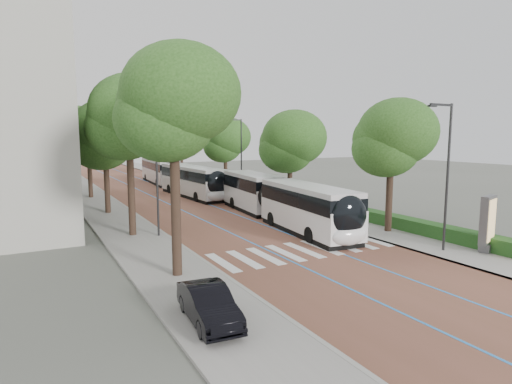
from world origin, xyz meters
The scene contains 20 objects.
ground centered at (0.00, 0.00, 0.00)m, with size 160.00×160.00×0.00m, color #51544C.
road centered at (0.00, 40.00, 0.01)m, with size 11.00×140.00×0.02m, color brown.
sidewalk_left centered at (-7.50, 40.00, 0.06)m, with size 4.00×140.00×0.12m, color gray.
sidewalk_right centered at (7.50, 40.00, 0.06)m, with size 4.00×140.00×0.12m, color gray.
kerb_left centered at (-5.60, 40.00, 0.06)m, with size 0.20×140.00×0.14m, color gray.
kerb_right centered at (5.60, 40.00, 0.06)m, with size 0.20×140.00×0.14m, color gray.
zebra_crossing centered at (0.20, 1.00, 0.03)m, with size 10.55×3.60×0.01m.
lane_line_left centered at (-1.60, 40.00, 0.02)m, with size 0.12×126.00×0.01m, color #297CCF.
lane_line_right centered at (1.60, 40.00, 0.02)m, with size 0.12×126.00×0.01m, color #297CCF.
hedge centered at (9.10, 0.00, 0.52)m, with size 1.20×14.00×0.80m, color #184518.
streetlight_near centered at (6.62, -3.00, 4.82)m, with size 1.82×0.20×8.00m.
streetlight_far centered at (6.62, 22.00, 4.82)m, with size 1.82×0.20×8.00m.
lamp_post_left centered at (-6.10, 8.00, 4.12)m, with size 0.14×0.14×8.00m, color #28292B.
trees_left centered at (-7.50, 25.48, 6.79)m, with size 5.88×60.38×9.86m.
trees_right centered at (7.70, 23.89, 5.90)m, with size 5.99×47.56×8.83m.
lead_bus centered at (3.20, 8.17, 1.63)m, with size 4.20×18.55×3.20m.
bus_queued_0 centered at (2.15, 23.74, 1.62)m, with size 3.22×12.52×3.20m.
bus_queued_1 centered at (2.64, 37.88, 1.62)m, with size 3.24×12.52×3.20m.
ad_panel centered at (8.50, -4.36, 1.75)m, with size 1.55×0.84×3.10m.
parked_car centered at (-8.14, -5.34, 0.75)m, with size 1.33×3.81×1.26m, color black.
Camera 1 is at (-13.36, -18.30, 6.45)m, focal length 30.00 mm.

